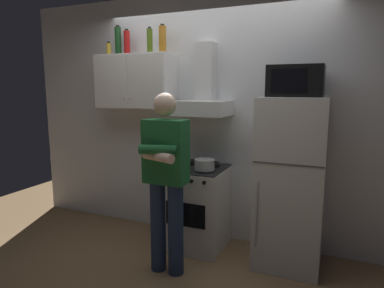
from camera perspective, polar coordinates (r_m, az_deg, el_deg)
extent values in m
plane|color=olive|center=(3.60, 0.00, -18.39)|extent=(7.00, 7.00, 0.00)
cube|color=white|center=(3.76, 3.62, 4.38)|extent=(4.80, 0.10, 2.70)
cube|color=white|center=(3.92, -9.42, 10.33)|extent=(0.90, 0.34, 0.60)
cube|color=white|center=(3.90, -13.67, 10.20)|extent=(0.43, 0.01, 0.58)
cube|color=white|center=(3.65, -7.91, 10.45)|extent=(0.43, 0.01, 0.58)
sphere|color=#B2B2B7|center=(3.79, -11.41, 7.59)|extent=(0.02, 0.02, 0.02)
sphere|color=#B2B2B7|center=(3.74, -10.39, 7.60)|extent=(0.02, 0.02, 0.02)
cube|color=white|center=(3.65, 0.84, -10.65)|extent=(0.60, 0.60, 0.85)
cube|color=black|center=(3.53, 0.86, -4.06)|extent=(0.59, 0.59, 0.01)
cube|color=black|center=(3.38, -1.16, -11.86)|extent=(0.42, 0.01, 0.24)
cylinder|color=black|center=(3.47, -1.89, -4.09)|extent=(0.16, 0.16, 0.01)
cylinder|color=black|center=(3.37, 2.13, -4.49)|extent=(0.16, 0.16, 0.01)
cylinder|color=black|center=(3.68, -0.31, -3.29)|extent=(0.16, 0.16, 0.01)
cylinder|color=black|center=(3.59, 3.51, -3.65)|extent=(0.16, 0.16, 0.01)
cylinder|color=black|center=(3.35, -4.37, -5.80)|extent=(0.04, 0.02, 0.04)
cylinder|color=black|center=(3.30, -2.36, -6.04)|extent=(0.04, 0.02, 0.04)
cylinder|color=black|center=(3.24, -0.11, -6.31)|extent=(0.04, 0.02, 0.04)
cylinder|color=black|center=(3.19, 2.05, -6.55)|extent=(0.04, 0.02, 0.04)
cube|color=white|center=(3.51, 1.38, 6.09)|extent=(0.60, 0.44, 0.15)
cube|color=white|center=(3.64, 2.24, 12.10)|extent=(0.20, 0.16, 0.60)
cube|color=silver|center=(3.31, 16.32, -6.33)|extent=(0.60, 0.60, 1.60)
cube|color=#4C4C4C|center=(2.96, 15.81, -3.36)|extent=(0.59, 0.01, 0.01)
cylinder|color=silver|center=(3.13, 10.75, -11.68)|extent=(0.02, 0.02, 0.60)
cube|color=black|center=(3.22, 17.14, 10.11)|extent=(0.48, 0.36, 0.28)
cube|color=black|center=(3.04, 16.00, 10.24)|extent=(0.30, 0.01, 0.20)
cylinder|color=navy|center=(3.21, -5.76, -13.62)|extent=(0.14, 0.14, 0.85)
cylinder|color=navy|center=(3.13, -2.78, -14.18)|extent=(0.14, 0.14, 0.85)
cube|color=#1E6633|center=(2.96, -4.45, -1.27)|extent=(0.38, 0.20, 0.56)
cylinder|color=#1E6633|center=(2.83, -5.77, -0.95)|extent=(0.33, 0.17, 0.08)
cylinder|color=beige|center=(2.84, -5.75, -2.14)|extent=(0.33, 0.17, 0.08)
sphere|color=beige|center=(2.91, -4.55, 6.68)|extent=(0.20, 0.20, 0.20)
cylinder|color=#B7BABF|center=(3.36, 2.13, -3.50)|extent=(0.20, 0.20, 0.11)
cylinder|color=black|center=(3.40, 0.16, -2.69)|extent=(0.05, 0.01, 0.01)
cylinder|color=black|center=(3.31, 4.17, -3.04)|extent=(0.05, 0.01, 0.01)
cylinder|color=#19471E|center=(4.10, -12.38, 16.58)|extent=(0.07, 0.07, 0.31)
cylinder|color=black|center=(4.13, -12.46, 18.86)|extent=(0.04, 0.04, 0.02)
cylinder|color=gold|center=(4.12, -13.88, 15.25)|extent=(0.06, 0.06, 0.13)
cylinder|color=black|center=(4.13, -13.92, 16.32)|extent=(0.03, 0.03, 0.02)
cylinder|color=#B7721E|center=(3.81, -5.00, 17.13)|extent=(0.08, 0.08, 0.29)
cylinder|color=black|center=(3.84, -5.03, 19.40)|extent=(0.04, 0.04, 0.02)
cylinder|color=#4C6B19|center=(3.84, -7.15, 16.84)|extent=(0.06, 0.06, 0.26)
cylinder|color=black|center=(3.86, -7.20, 18.90)|extent=(0.03, 0.03, 0.02)
cylinder|color=red|center=(4.05, -10.93, 16.40)|extent=(0.07, 0.07, 0.27)
cylinder|color=black|center=(4.07, -10.99, 18.40)|extent=(0.04, 0.04, 0.02)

